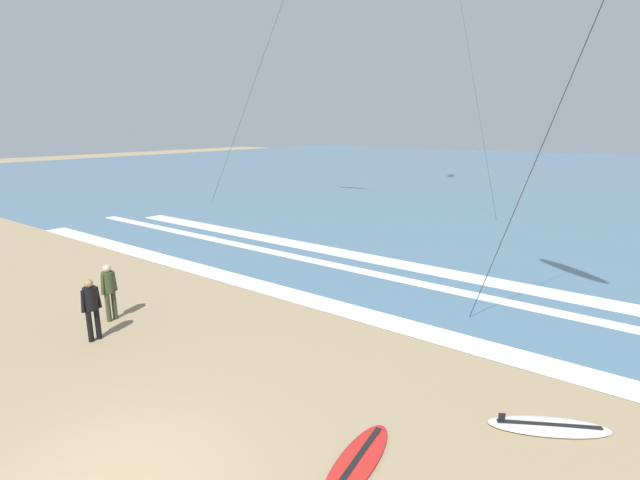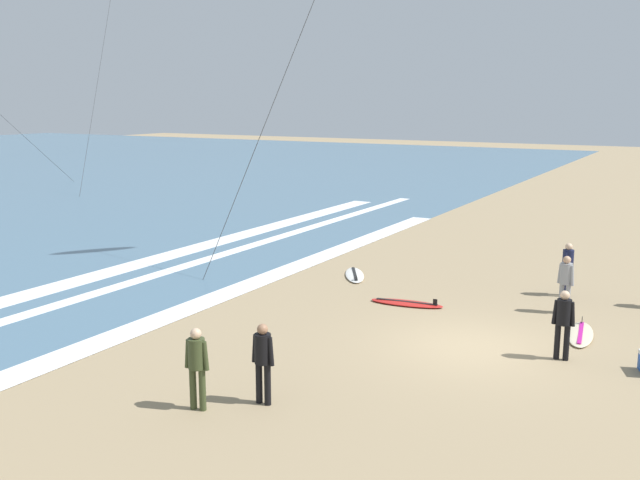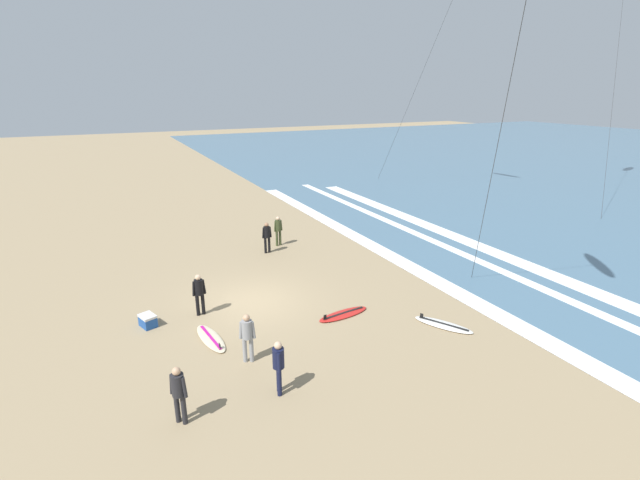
{
  "view_description": "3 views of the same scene",
  "coord_description": "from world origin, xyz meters",
  "px_view_note": "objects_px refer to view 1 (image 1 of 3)",
  "views": [
    {
      "loc": [
        5.88,
        -2.74,
        5.26
      ],
      "look_at": [
        -1.62,
        7.29,
        2.16
      ],
      "focal_mm": 26.16,
      "sensor_mm": 36.0,
      "label": 1
    },
    {
      "loc": [
        -15.85,
        -4.79,
        5.76
      ],
      "look_at": [
        0.13,
        4.18,
        2.15
      ],
      "focal_mm": 40.32,
      "sensor_mm": 36.0,
      "label": 2
    },
    {
      "loc": [
        15.67,
        -4.69,
        7.96
      ],
      "look_at": [
        -1.23,
        3.59,
        1.68
      ],
      "focal_mm": 25.46,
      "sensor_mm": 36.0,
      "label": 3
    }
  ],
  "objects_px": {
    "surfer_background_far": "(91,304)",
    "surfboard_foreground_flat": "(357,461)",
    "surfboard_right_spare": "(549,427)",
    "surfer_foreground_main": "(109,287)"
  },
  "relations": [
    {
      "from": "surfer_background_far",
      "to": "surfboard_foreground_flat",
      "type": "relative_size",
      "value": 0.74
    },
    {
      "from": "surfer_background_far",
      "to": "surfboard_foreground_flat",
      "type": "xyz_separation_m",
      "value": [
        7.64,
        0.21,
        -0.91
      ]
    },
    {
      "from": "surfboard_right_spare",
      "to": "surfboard_foreground_flat",
      "type": "bearing_deg",
      "value": -128.97
    },
    {
      "from": "surfer_background_far",
      "to": "surfboard_right_spare",
      "type": "relative_size",
      "value": 0.76
    },
    {
      "from": "surfer_background_far",
      "to": "surfer_foreground_main",
      "type": "height_order",
      "value": "same"
    },
    {
      "from": "surfer_foreground_main",
      "to": "surfboard_foreground_flat",
      "type": "xyz_separation_m",
      "value": [
        8.47,
        -0.72,
        -0.91
      ]
    },
    {
      "from": "surfer_foreground_main",
      "to": "surfboard_foreground_flat",
      "type": "height_order",
      "value": "surfer_foreground_main"
    },
    {
      "from": "surfer_foreground_main",
      "to": "surfboard_right_spare",
      "type": "xyz_separation_m",
      "value": [
        10.72,
        2.07,
        -0.91
      ]
    },
    {
      "from": "surfer_background_far",
      "to": "surfer_foreground_main",
      "type": "bearing_deg",
      "value": 131.65
    },
    {
      "from": "surfer_foreground_main",
      "to": "surfer_background_far",
      "type": "bearing_deg",
      "value": -48.35
    }
  ]
}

